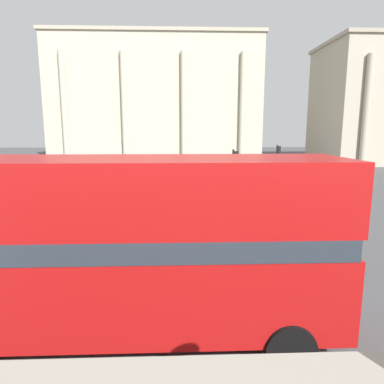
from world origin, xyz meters
TOP-DOWN VIEW (x-y plane):
  - double_decker_bus at (-2.30, 5.37)m, footprint 10.37×2.65m
  - plaza_building_left at (-4.47, 57.34)m, footprint 34.56×11.53m
  - traffic_light_near at (5.21, 9.27)m, footprint 0.42×0.24m
  - traffic_light_mid at (2.32, 16.81)m, footprint 0.42×0.24m
  - traffic_light_far at (7.23, 25.36)m, footprint 0.42×0.24m
  - car_navy at (9.34, 22.83)m, footprint 4.20×1.93m
  - pedestrian_olive at (4.62, 16.69)m, footprint 0.32×0.32m
  - pedestrian_red at (-4.97, 17.23)m, footprint 0.32×0.32m

SIDE VIEW (x-z plane):
  - car_navy at x=9.34m, z-range 0.02..1.37m
  - pedestrian_olive at x=4.62m, z-range 0.12..1.80m
  - pedestrian_red at x=-4.97m, z-range 0.13..1.83m
  - double_decker_bus at x=-2.30m, z-range 0.25..4.61m
  - traffic_light_far at x=7.23m, z-range 0.58..4.39m
  - traffic_light_near at x=5.21m, z-range 0.59..4.43m
  - traffic_light_mid at x=2.32m, z-range 0.60..4.51m
  - plaza_building_left at x=-4.47m, z-range 0.01..20.04m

